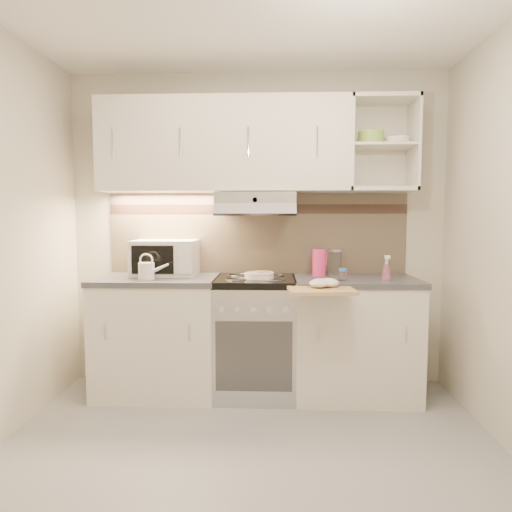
{
  "coord_description": "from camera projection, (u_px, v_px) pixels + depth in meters",
  "views": [
    {
      "loc": [
        0.14,
        -2.31,
        1.36
      ],
      "look_at": [
        0.01,
        0.95,
        1.08
      ],
      "focal_mm": 32.0,
      "sensor_mm": 36.0,
      "label": 1
    }
  ],
  "objects": [
    {
      "name": "plate_stack",
      "position": [
        259.0,
        275.0,
        3.4
      ],
      "size": [
        0.22,
        0.22,
        0.05
      ],
      "rotation": [
        0.0,
        0.0,
        0.3
      ],
      "color": "white",
      "rests_on": "electric_range"
    },
    {
      "name": "cutting_board",
      "position": [
        320.0,
        289.0,
        3.06
      ],
      "size": [
        0.46,
        0.42,
        0.02
      ],
      "primitive_type": "cube",
      "rotation": [
        0.0,
        0.0,
        0.09
      ],
      "color": "tan",
      "rests_on": "base_cabinet_right"
    },
    {
      "name": "microwave",
      "position": [
        165.0,
        258.0,
        3.57
      ],
      "size": [
        0.49,
        0.37,
        0.28
      ],
      "rotation": [
        0.0,
        0.0,
        -0.01
      ],
      "color": "silver",
      "rests_on": "worktop_left"
    },
    {
      "name": "watering_can",
      "position": [
        147.0,
        270.0,
        3.31
      ],
      "size": [
        0.23,
        0.12,
        0.19
      ],
      "rotation": [
        0.0,
        0.0,
        -0.02
      ],
      "color": "silver",
      "rests_on": "worktop_left"
    },
    {
      "name": "spice_jar",
      "position": [
        343.0,
        274.0,
        3.26
      ],
      "size": [
        0.06,
        0.06,
        0.09
      ],
      "rotation": [
        0.0,
        0.0,
        0.28
      ],
      "color": "white",
      "rests_on": "worktop_right"
    },
    {
      "name": "base_cabinet_left",
      "position": [
        158.0,
        337.0,
        3.51
      ],
      "size": [
        0.9,
        0.6,
        0.86
      ],
      "primitive_type": "cube",
      "color": "silver",
      "rests_on": "ground"
    },
    {
      "name": "pink_pitcher",
      "position": [
        319.0,
        262.0,
        3.54
      ],
      "size": [
        0.11,
        0.1,
        0.21
      ],
      "rotation": [
        0.0,
        0.0,
        0.25
      ],
      "color": "#E72D73",
      "rests_on": "worktop_right"
    },
    {
      "name": "spray_bottle",
      "position": [
        386.0,
        270.0,
        3.28
      ],
      "size": [
        0.07,
        0.07,
        0.19
      ],
      "rotation": [
        0.0,
        0.0,
        -0.16
      ],
      "color": "pink",
      "rests_on": "worktop_right"
    },
    {
      "name": "base_cabinet_right",
      "position": [
        354.0,
        339.0,
        3.45
      ],
      "size": [
        0.9,
        0.6,
        0.86
      ],
      "primitive_type": "cube",
      "color": "silver",
      "rests_on": "ground"
    },
    {
      "name": "electric_range",
      "position": [
        255.0,
        336.0,
        3.48
      ],
      "size": [
        0.6,
        0.6,
        0.9
      ],
      "color": "#B7B7BC",
      "rests_on": "ground"
    },
    {
      "name": "bread_loaf",
      "position": [
        263.0,
        274.0,
        3.47
      ],
      "size": [
        0.16,
        0.16,
        0.04
      ],
      "primitive_type": "cylinder",
      "color": "#AA8C41",
      "rests_on": "electric_range"
    },
    {
      "name": "worktop_right",
      "position": [
        355.0,
        281.0,
        3.42
      ],
      "size": [
        0.92,
        0.62,
        0.04
      ],
      "primitive_type": "cube",
      "color": "#47474C",
      "rests_on": "base_cabinet_right"
    },
    {
      "name": "worktop_left",
      "position": [
        157.0,
        280.0,
        3.47
      ],
      "size": [
        0.92,
        0.62,
        0.04
      ],
      "primitive_type": "cube",
      "color": "#47474C",
      "rests_on": "base_cabinet_left"
    },
    {
      "name": "glass_jar",
      "position": [
        335.0,
        262.0,
        3.61
      ],
      "size": [
        0.11,
        0.11,
        0.2
      ],
      "rotation": [
        0.0,
        0.0,
        0.15
      ],
      "color": "white",
      "rests_on": "worktop_right"
    },
    {
      "name": "ground",
      "position": [
        247.0,
        472.0,
        2.42
      ],
      "size": [
        3.0,
        3.0,
        0.0
      ],
      "primitive_type": "plane",
      "color": "gray",
      "rests_on": "ground"
    },
    {
      "name": "room_shell",
      "position": [
        251.0,
        170.0,
        2.65
      ],
      "size": [
        3.04,
        2.84,
        2.52
      ],
      "color": "beige",
      "rests_on": "ground"
    },
    {
      "name": "dish_towel",
      "position": [
        322.0,
        282.0,
        3.1
      ],
      "size": [
        0.26,
        0.24,
        0.06
      ],
      "primitive_type": null,
      "rotation": [
        0.0,
        0.0,
        0.22
      ],
      "color": "white",
      "rests_on": "cutting_board"
    }
  ]
}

